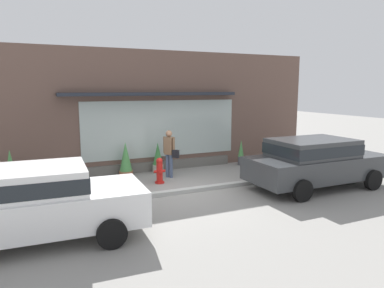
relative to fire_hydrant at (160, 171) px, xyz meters
name	(u,v)px	position (x,y,z in m)	size (l,w,h in m)	color
ground_plane	(184,191)	(0.38, -1.15, -0.42)	(60.00, 60.00, 0.00)	gray
curb_strip	(186,191)	(0.38, -1.35, -0.36)	(14.00, 0.24, 0.12)	#B2B2AD
storefront	(151,112)	(0.38, 2.03, 1.82)	(14.00, 0.81, 4.57)	brown
fire_hydrant	(160,171)	(0.00, 0.00, 0.00)	(0.39, 0.35, 0.87)	red
pedestrian_with_handbag	(170,150)	(0.59, 0.58, 0.56)	(0.43, 0.57, 1.69)	#475675
parked_car_dark_gray	(315,160)	(4.32, -2.56, 0.48)	(4.56, 2.11, 1.58)	#383A3D
parked_car_white	(32,200)	(-3.89, -3.25, 0.46)	(4.46, 2.18, 1.57)	white
potted_plant_low_front	(126,160)	(-0.79, 1.40, 0.18)	(0.50, 0.50, 1.25)	#9E6042
potted_plant_near_hydrant	(241,153)	(4.02, 1.31, 0.08)	(0.26, 0.26, 1.05)	#4C4C51
potted_plant_window_left	(11,170)	(-4.48, 1.29, 0.18)	(0.38, 0.38, 1.26)	#33473D
potted_plant_by_entrance	(158,158)	(0.45, 1.47, 0.12)	(0.41, 0.41, 1.14)	#B7B2A3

